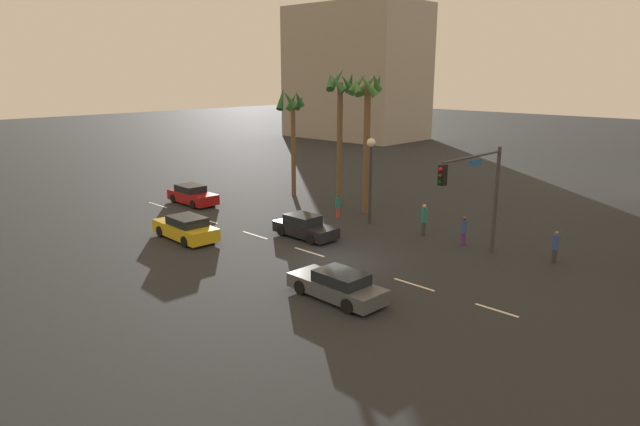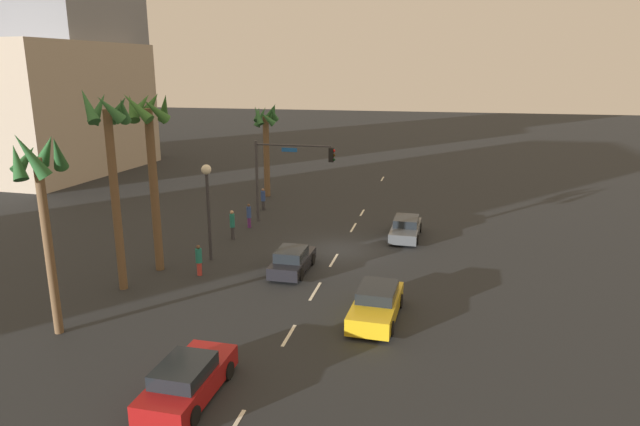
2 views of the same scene
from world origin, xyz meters
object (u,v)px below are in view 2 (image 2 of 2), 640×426
Objects in this scene: car_0 at (292,261)px; palm_tree_2 at (40,184)px; pedestrian_2 at (199,259)px; building_0 at (50,32)px; pedestrian_1 at (232,224)px; car_2 at (376,304)px; traffic_signal at (284,167)px; car_1 at (406,228)px; pedestrian_0 at (263,199)px; building_1 at (61,109)px; palm_tree_0 at (266,129)px; streetlamp at (208,193)px; palm_tree_1 at (150,140)px; pedestrian_3 at (249,215)px; car_3 at (188,380)px; palm_tree_3 at (110,145)px.

car_0 is 0.48× the size of palm_tree_2.
building_0 reaches higher than pedestrian_2.
building_0 is at bearing 51.67° from pedestrian_1.
car_0 is 7.00m from car_2.
car_2 is at bearing -149.60° from traffic_signal.
car_1 is 2.73× the size of pedestrian_0.
car_2 is 2.80× the size of pedestrian_0.
traffic_signal is 5.85m from pedestrian_1.
building_1 is (18.35, 25.56, 5.53)m from pedestrian_1.
car_1 is 0.58× the size of palm_tree_0.
car_1 is 0.24× the size of building_1.
car_1 is at bearing -47.53° from pedestrian_2.
palm_tree_0 reaches higher than traffic_signal.
palm_tree_1 reaches higher than streetlamp.
car_1 is 12.46m from car_2.
pedestrian_3 is at bearing -12.48° from palm_tree_1.
car_0 is 9.48m from car_1.
building_0 is (11.04, 28.00, 8.70)m from palm_tree_0.
car_3 is 0.52× the size of palm_tree_2.
palm_tree_2 is 39.84m from building_1.
pedestrian_0 reaches higher than pedestrian_2.
car_2 is 45.93m from building_1.
car_0 is 0.43× the size of palm_tree_1.
palm_tree_2 reaches higher than streetlamp.
building_0 reaches higher than pedestrian_3.
car_1 is at bearing -89.30° from pedestrian_3.
car_3 is 12.76m from palm_tree_3.
traffic_signal is 0.20× the size of building_0.
car_1 is 39.96m from building_1.
pedestrian_2 is 44.62m from building_0.
pedestrian_2 is (-6.42, -0.62, -0.14)m from pedestrian_1.
streetlamp reaches higher than car_3.
palm_tree_1 is at bearing -133.19° from building_1.
pedestrian_3 reaches higher than pedestrian_2.
pedestrian_2 is (-10.97, 1.54, -3.10)m from traffic_signal.
building_1 reaches higher than car_2.
pedestrian_0 is (12.51, 5.78, 0.28)m from car_0.
car_1 is at bearing -35.54° from car_0.
car_1 is 0.47× the size of palm_tree_3.
building_0 is at bearing 61.64° from pedestrian_0.
car_1 is at bearing -54.41° from palm_tree_1.
streetlamp is 0.70× the size of palm_tree_0.
pedestrian_0 is 6.83m from palm_tree_0.
building_0 is (33.00, 40.10, 13.75)m from car_2.
car_0 is 0.89× the size of car_1.
pedestrian_2 reaches higher than car_2.
car_2 is 14.59m from palm_tree_2.
streetlamp reaches higher than pedestrian_0.
building_0 is (32.41, 27.35, 7.21)m from palm_tree_3.
pedestrian_1 is (17.07, 5.07, 0.38)m from car_3.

